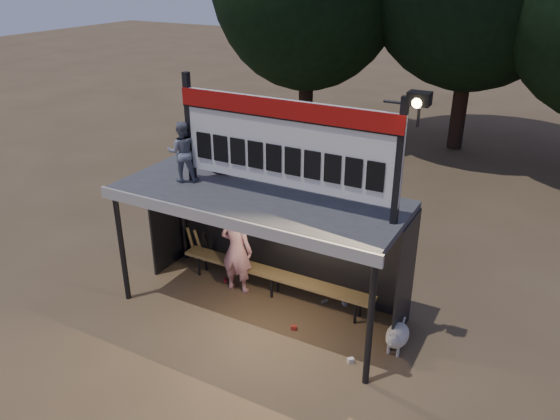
{
  "coord_description": "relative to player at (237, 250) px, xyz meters",
  "views": [
    {
      "loc": [
        4.37,
        -7.24,
        5.88
      ],
      "look_at": [
        0.2,
        0.4,
        1.9
      ],
      "focal_mm": 35.0,
      "sensor_mm": 36.0,
      "label": 1
    }
  ],
  "objects": [
    {
      "name": "litter",
      "position": [
        1.56,
        -0.12,
        -0.85
      ],
      "size": [
        3.24,
        1.58,
        0.08
      ],
      "color": "red",
      "rests_on": "ground"
    },
    {
      "name": "bench",
      "position": [
        0.72,
        0.19,
        -0.45
      ],
      "size": [
        4.0,
        0.35,
        0.48
      ],
      "color": "olive",
      "rests_on": "ground"
    },
    {
      "name": "dog",
      "position": [
        3.29,
        -0.3,
        -0.61
      ],
      "size": [
        0.36,
        0.81,
        0.49
      ],
      "color": "#EDE5CD",
      "rests_on": "ground"
    },
    {
      "name": "bats",
      "position": [
        -1.25,
        0.46,
        -0.46
      ],
      "size": [
        0.47,
        0.33,
        0.84
      ],
      "color": "olive",
      "rests_on": "ground"
    },
    {
      "name": "scoreboard_assembly",
      "position": [
        1.27,
        -0.37,
        2.44
      ],
      "size": [
        4.1,
        0.27,
        1.99
      ],
      "color": "black",
      "rests_on": "dugout_shelter"
    },
    {
      "name": "player",
      "position": [
        0.0,
        0.0,
        0.0
      ],
      "size": [
        0.66,
        0.45,
        1.77
      ],
      "primitive_type": "imported",
      "rotation": [
        0.0,
        0.0,
        3.18
      ],
      "color": "white",
      "rests_on": "ground"
    },
    {
      "name": "dugout_shelter",
      "position": [
        0.72,
        -0.11,
        0.96
      ],
      "size": [
        5.1,
        2.08,
        2.32
      ],
      "color": "#3E3E41",
      "rests_on": "ground"
    },
    {
      "name": "child_a",
      "position": [
        -0.74,
        -0.47,
        1.97
      ],
      "size": [
        0.66,
        0.63,
        1.08
      ],
      "primitive_type": "imported",
      "rotation": [
        0.0,
        0.0,
        3.73
      ],
      "color": "gray",
      "rests_on": "dugout_shelter"
    },
    {
      "name": "child_b",
      "position": [
        -0.39,
        0.21,
        1.96
      ],
      "size": [
        0.52,
        0.34,
        1.05
      ],
      "primitive_type": "imported",
      "rotation": [
        0.0,
        0.0,
        3.13
      ],
      "color": "maroon",
      "rests_on": "dugout_shelter"
    },
    {
      "name": "ground",
      "position": [
        0.72,
        -0.36,
        -0.89
      ],
      "size": [
        80.0,
        80.0,
        0.0
      ],
      "primitive_type": "plane",
      "color": "brown",
      "rests_on": "ground"
    }
  ]
}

